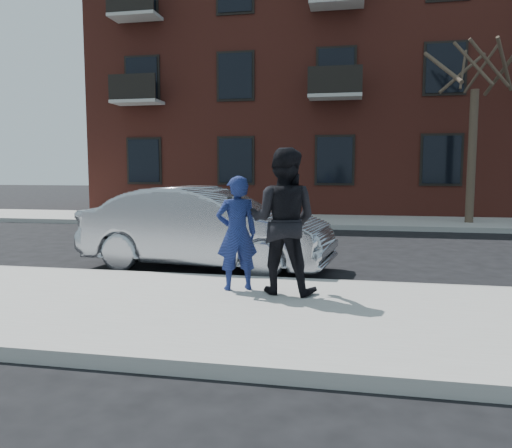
% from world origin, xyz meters
% --- Properties ---
extents(ground, '(100.00, 100.00, 0.00)m').
position_xyz_m(ground, '(0.00, 0.00, 0.00)').
color(ground, black).
rests_on(ground, ground).
extents(near_sidewalk, '(50.00, 3.50, 0.15)m').
position_xyz_m(near_sidewalk, '(0.00, -0.25, 0.07)').
color(near_sidewalk, '#9C9A94').
rests_on(near_sidewalk, ground).
extents(near_curb, '(50.00, 0.10, 0.15)m').
position_xyz_m(near_curb, '(0.00, 1.55, 0.07)').
color(near_curb, '#999691').
rests_on(near_curb, ground).
extents(far_sidewalk, '(50.00, 3.50, 0.15)m').
position_xyz_m(far_sidewalk, '(0.00, 11.25, 0.07)').
color(far_sidewalk, '#9C9A94').
rests_on(far_sidewalk, ground).
extents(far_curb, '(50.00, 0.10, 0.15)m').
position_xyz_m(far_curb, '(0.00, 9.45, 0.07)').
color(far_curb, '#999691').
rests_on(far_curb, ground).
extents(apartment_building, '(24.30, 10.30, 12.30)m').
position_xyz_m(apartment_building, '(2.00, 18.00, 6.16)').
color(apartment_building, maroon).
rests_on(apartment_building, ground).
extents(street_tree, '(3.60, 3.60, 6.80)m').
position_xyz_m(street_tree, '(4.50, 11.00, 5.52)').
color(street_tree, '#382B21').
rests_on(street_tree, far_sidewalk).
extents(silver_sedan, '(4.76, 2.15, 1.52)m').
position_xyz_m(silver_sedan, '(-1.81, 2.73, 0.76)').
color(silver_sedan, '#999BA3').
rests_on(silver_sedan, ground).
extents(man_hoodie, '(0.69, 0.59, 1.59)m').
position_xyz_m(man_hoodie, '(-0.75, 0.69, 0.95)').
color(man_hoodie, navy).
rests_on(man_hoodie, near_sidewalk).
extents(man_peacoat, '(1.03, 0.85, 1.97)m').
position_xyz_m(man_peacoat, '(-0.09, 0.63, 1.14)').
color(man_peacoat, black).
rests_on(man_peacoat, near_sidewalk).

